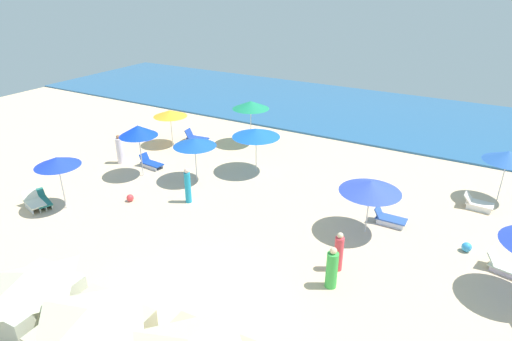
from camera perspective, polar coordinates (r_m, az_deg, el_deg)
The scene contains 24 objects.
ground_plane at distance 14.43m, azimuth -7.94°, elevation -17.46°, with size 60.00×60.00×0.00m, color beige.
ocean at distance 33.69m, azimuth 16.82°, elevation 6.97°, with size 60.00×13.41×0.12m, color #285E91.
cabana_0 at distance 13.61m, azimuth -27.07°, elevation -16.10°, with size 2.08×2.42×2.58m.
lounge_chair_0_0 at distance 17.85m, azimuth 30.14°, elevation -10.90°, with size 1.58×0.94×0.70m.
umbrella_1 at distance 20.38m, azimuth -24.70°, elevation 1.07°, with size 1.94×1.94×2.47m.
lounge_chair_1_0 at distance 21.87m, azimuth -26.38°, elevation -3.59°, with size 1.49×1.03×0.62m.
lounge_chair_1_1 at distance 21.79m, azimuth -27.15°, elevation -3.75°, with size 1.38×0.97×0.70m.
umbrella_2 at distance 22.43m, azimuth -15.25°, elevation 5.08°, with size 1.94×1.94×2.75m.
lounge_chair_2_0 at distance 24.16m, azimuth -13.66°, elevation 0.97°, with size 1.40×0.67×0.68m.
umbrella_3 at distance 26.06m, azimuth -0.69°, elevation 8.61°, with size 2.21×2.21×2.71m.
umbrella_4 at distance 17.41m, azimuth 14.84°, elevation -2.04°, with size 2.43×2.43×2.29m.
lounge_chair_4_0 at distance 19.07m, azimuth 17.10°, elevation -6.03°, with size 1.31×0.62×0.67m.
umbrella_5 at distance 26.55m, azimuth -11.23°, elevation 7.39°, with size 2.02×2.02×2.20m.
lounge_chair_5_0 at distance 27.40m, azimuth -7.89°, elevation 4.29°, with size 1.50×0.81×0.74m.
umbrella_6 at distance 21.44m, azimuth -8.08°, elevation 3.68°, with size 2.14×2.14×2.26m.
umbrella_7 at distance 22.24m, azimuth 30.25°, elevation 1.62°, with size 2.08×2.08×2.45m.
lounge_chair_7_0 at distance 21.73m, azimuth 27.11°, elevation -3.84°, with size 1.28×0.73×0.66m.
umbrella_8 at distance 22.25m, azimuth 0.01°, elevation 5.01°, with size 2.49×2.49×2.40m.
beachgoer_0 at distance 19.88m, azimuth -8.97°, elevation -2.01°, with size 0.31×0.31×1.71m.
beachgoer_1 at distance 15.67m, azimuth 10.82°, elevation -10.55°, with size 0.34×0.34×1.52m.
beachgoer_2 at distance 14.87m, azimuth 9.95°, elevation -12.63°, with size 0.44×0.44×1.55m.
beachgoer_3 at distance 24.95m, azimuth -17.48°, elevation 2.56°, with size 0.53×0.53×1.65m.
beach_ball_0 at distance 18.41m, azimuth 25.96°, elevation -9.04°, with size 0.37×0.37×0.37m, color #3199DF.
beach_ball_1 at distance 20.84m, azimuth -16.23°, elevation -3.47°, with size 0.33×0.33×0.33m, color #D83A3F.
Camera 1 is at (6.93, -8.27, 9.58)m, focal length 30.41 mm.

